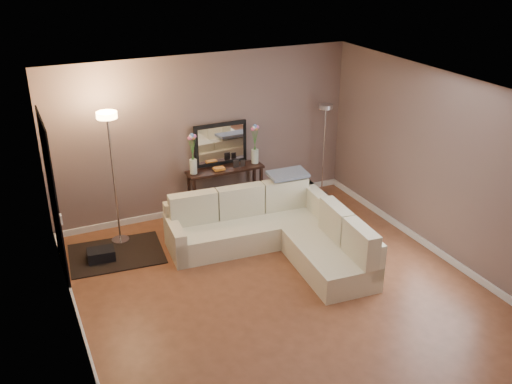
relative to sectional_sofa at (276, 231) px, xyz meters
name	(u,v)px	position (x,y,z in m)	size (l,w,h in m)	color
floor	(282,293)	(-0.43, -1.02, -0.31)	(5.00, 5.50, 0.01)	brown
ceiling	(286,95)	(-0.43, -1.02, 2.30)	(5.00, 5.50, 0.01)	white
wall_back	(205,135)	(-0.43, 1.74, 0.99)	(5.00, 0.02, 2.60)	#7A645E
wall_front	(442,335)	(-0.43, -3.78, 0.99)	(5.00, 0.02, 2.60)	#7A645E
wall_left	(68,245)	(-2.94, -1.02, 0.99)	(0.02, 5.50, 2.60)	#7A645E
wall_right	(447,169)	(2.08, -1.02, 0.99)	(0.02, 5.50, 2.60)	#7A645E
baseboard_back	(208,206)	(-0.43, 1.71, -0.26)	(5.00, 0.03, 0.10)	white
baseboard_left	(85,342)	(-2.91, -1.02, -0.26)	(0.03, 5.50, 0.10)	white
baseboard_right	(434,249)	(2.06, -1.02, -0.26)	(0.03, 5.50, 0.10)	white
doorway	(53,199)	(-2.91, 0.68, 0.79)	(0.02, 1.20, 2.20)	black
switch_plate	(61,219)	(-2.91, -0.17, 0.89)	(0.02, 0.08, 0.12)	white
sectional_sofa	(276,231)	(0.00, 0.00, 0.00)	(2.42, 2.44, 0.83)	beige
throw_blanket	(288,174)	(0.47, 0.56, 0.60)	(0.60, 0.34, 0.05)	slate
console_table	(221,188)	(-0.27, 1.48, 0.13)	(1.27, 0.35, 0.78)	black
leaning_mirror	(221,144)	(-0.19, 1.64, 0.84)	(0.89, 0.05, 0.70)	black
table_decor	(226,167)	(-0.20, 1.44, 0.51)	(0.54, 0.12, 0.13)	orange
flower_vase_left	(193,157)	(-0.73, 1.47, 0.76)	(0.14, 0.12, 0.67)	silver
flower_vase_right	(255,147)	(0.34, 1.48, 0.76)	(0.14, 0.12, 0.67)	silver
floor_lamp_lit	(111,153)	(-2.02, 1.21, 1.11)	(0.31, 0.31, 2.02)	silver
floor_lamp_unlit	(325,132)	(1.61, 1.40, 0.86)	(0.27, 0.27, 1.65)	silver
charcoal_rug	(116,254)	(-2.16, 0.84, -0.30)	(1.31, 0.99, 0.02)	black
black_bag	(101,257)	(-2.39, 0.77, -0.26)	(0.37, 0.26, 0.24)	black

